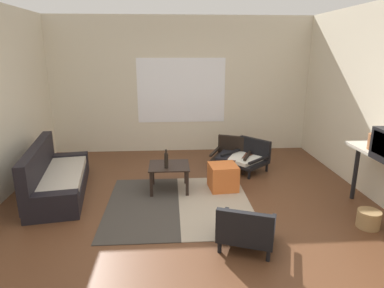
# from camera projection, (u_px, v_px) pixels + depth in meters

# --- Properties ---
(ground_plane) EXTENTS (7.80, 7.80, 0.00)m
(ground_plane) POSITION_uv_depth(u_px,v_px,m) (191.00, 220.00, 4.17)
(ground_plane) COLOR #56331E
(far_wall_with_window) EXTENTS (5.60, 0.13, 2.70)m
(far_wall_with_window) POSITION_uv_depth(u_px,v_px,m) (181.00, 86.00, 6.73)
(far_wall_with_window) COLOR beige
(far_wall_with_window) RESTS_ON ground
(area_rug) EXTENTS (1.97, 1.88, 0.01)m
(area_rug) POSITION_uv_depth(u_px,v_px,m) (179.00, 204.00, 4.57)
(area_rug) COLOR #38332D
(area_rug) RESTS_ON ground
(couch) EXTENTS (0.97, 1.92, 0.75)m
(couch) POSITION_uv_depth(u_px,v_px,m) (55.00, 179.00, 4.86)
(couch) COLOR black
(couch) RESTS_ON ground
(coffee_table) EXTENTS (0.60, 0.53, 0.40)m
(coffee_table) POSITION_uv_depth(u_px,v_px,m) (169.00, 170.00, 4.96)
(coffee_table) COLOR black
(coffee_table) RESTS_ON ground
(armchair_by_window) EXTENTS (0.84, 0.82, 0.52)m
(armchair_by_window) POSITION_uv_depth(u_px,v_px,m) (232.00, 154.00, 5.98)
(armchair_by_window) COLOR black
(armchair_by_window) RESTS_ON ground
(armchair_striped_foreground) EXTENTS (0.73, 0.71, 0.51)m
(armchair_striped_foreground) POSITION_uv_depth(u_px,v_px,m) (246.00, 229.00, 3.51)
(armchair_striped_foreground) COLOR black
(armchair_striped_foreground) RESTS_ON ground
(armchair_corner) EXTENTS (0.87, 0.87, 0.54)m
(armchair_corner) POSITION_uv_depth(u_px,v_px,m) (248.00, 157.00, 5.82)
(armchair_corner) COLOR black
(armchair_corner) RESTS_ON ground
(ottoman_orange) EXTENTS (0.44, 0.44, 0.39)m
(ottoman_orange) POSITION_uv_depth(u_px,v_px,m) (223.00, 177.00, 5.02)
(ottoman_orange) COLOR #D1662D
(ottoman_orange) RESTS_ON ground
(clay_vase) EXTENTS (0.22, 0.22, 0.30)m
(clay_vase) POSITION_uv_depth(u_px,v_px,m) (377.00, 141.00, 4.15)
(clay_vase) COLOR #935B38
(clay_vase) RESTS_ON console_shelf
(glass_bottle) EXTENTS (0.06, 0.06, 0.28)m
(glass_bottle) POSITION_uv_depth(u_px,v_px,m) (166.00, 160.00, 4.79)
(glass_bottle) COLOR black
(glass_bottle) RESTS_ON coffee_table
(wicker_basket) EXTENTS (0.27, 0.27, 0.21)m
(wicker_basket) POSITION_uv_depth(u_px,v_px,m) (369.00, 219.00, 3.96)
(wicker_basket) COLOR #9E7A4C
(wicker_basket) RESTS_ON ground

